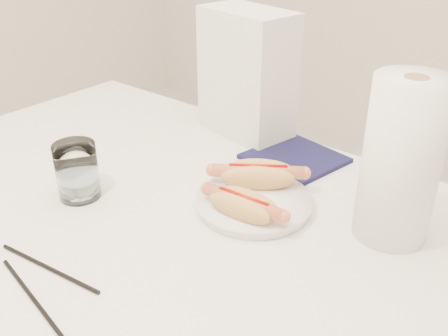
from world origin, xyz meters
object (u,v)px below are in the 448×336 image
Objects in this scene: table at (161,235)px; paper_towel_roll at (401,161)px; hotdog_left at (258,175)px; napkin_box at (247,74)px; hotdog_right at (244,205)px; water_glass at (77,171)px; plate at (254,204)px.

paper_towel_roll reaches higher than table.
hotdog_left is 0.54× the size of napkin_box.
napkin_box is 0.45m from paper_towel_roll.
table is at bearing -163.94° from hotdog_right.
napkin_box reaches higher than table.
table is at bearing -161.16° from hotdog_left.
napkin_box is (-0.07, 0.35, 0.20)m from table.
napkin_box reaches higher than water_glass.
hotdog_left is at bearing 41.04° from water_glass.
hotdog_right is (0.01, -0.05, 0.03)m from plate.
water_glass is at bearing -87.40° from napkin_box.
water_glass reaches higher than table.
water_glass reaches higher than hotdog_right.
water_glass is (-0.27, -0.16, 0.04)m from plate.
hotdog_right is at bearing 19.68° from table.
hotdog_right is 1.46× the size of water_glass.
table is 8.00× the size of hotdog_right.
water_glass is 0.43m from napkin_box.
plate is 1.30× the size of hotdog_right.
hotdog_right is at bearing -102.68° from hotdog_left.
hotdog_right is 0.38m from napkin_box.
plate reaches higher than table.
water_glass is 0.37× the size of napkin_box.
hotdog_left is at bearing 108.90° from hotdog_right.
paper_towel_roll is (0.24, 0.03, 0.09)m from hotdog_left.
hotdog_left is at bearing -172.58° from paper_towel_roll.
table is at bearing 25.12° from water_glass.
table is 6.15× the size of plate.
paper_towel_roll is at bearing 26.74° from water_glass.
water_glass is (-0.24, -0.21, 0.01)m from hotdog_left.
plate is 1.90× the size of water_glass.
napkin_box is at bearing 157.50° from paper_towel_roll.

